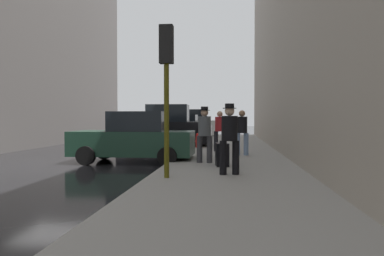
{
  "coord_description": "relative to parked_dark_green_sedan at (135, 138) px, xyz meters",
  "views": [
    {
      "loc": [
        6.01,
        -12.33,
        1.57
      ],
      "look_at": [
        4.17,
        5.35,
        1.09
      ],
      "focal_mm": 35.0,
      "sensor_mm": 36.0,
      "label": 1
    }
  ],
  "objects": [
    {
      "name": "rolling_suitcase",
      "position": [
        3.11,
        -1.82,
        -0.36
      ],
      "size": [
        0.43,
        0.6,
        1.04
      ],
      "color": "black",
      "rests_on": "sidewalk"
    },
    {
      "name": "fire_hydrant",
      "position": [
        1.8,
        4.94,
        -0.35
      ],
      "size": [
        0.42,
        0.22,
        0.7
      ],
      "color": "red",
      "rests_on": "sidewalk"
    },
    {
      "name": "parked_red_hatchback",
      "position": [
        -0.0,
        22.68,
        0.0
      ],
      "size": [
        4.26,
        2.17,
        1.79
      ],
      "color": "#B2191E",
      "rests_on": "ground_plane"
    },
    {
      "name": "parked_dark_green_sedan",
      "position": [
        0.0,
        0.0,
        0.0
      ],
      "size": [
        4.2,
        2.06,
        1.79
      ],
      "color": "#193828",
      "rests_on": "ground_plane"
    },
    {
      "name": "parked_black_suv",
      "position": [
        -0.0,
        6.15,
        0.18
      ],
      "size": [
        4.66,
        2.18,
        2.25
      ],
      "color": "black",
      "rests_on": "ground_plane"
    },
    {
      "name": "pedestrian_in_jeans",
      "position": [
        3.79,
        1.49,
        0.26
      ],
      "size": [
        0.51,
        0.42,
        1.71
      ],
      "color": "#728CB2",
      "rests_on": "sidewalk"
    },
    {
      "name": "parked_silver_sedan",
      "position": [
        -0.0,
        11.93,
        0.0
      ],
      "size": [
        4.24,
        2.14,
        1.79
      ],
      "color": "#B7BABF",
      "rests_on": "ground_plane"
    },
    {
      "name": "ground_plane",
      "position": [
        -2.65,
        -0.51,
        -0.85
      ],
      "size": [
        120.0,
        120.0,
        0.0
      ],
      "primitive_type": "plane",
      "color": "black"
    },
    {
      "name": "parked_white_van",
      "position": [
        -0.0,
        16.96,
        0.18
      ],
      "size": [
        4.66,
        2.17,
        2.25
      ],
      "color": "silver",
      "rests_on": "ground_plane"
    },
    {
      "name": "sidewalk",
      "position": [
        3.35,
        -0.51,
        -0.77
      ],
      "size": [
        4.0,
        40.0,
        0.15
      ],
      "primitive_type": "cube",
      "color": "gray",
      "rests_on": "ground_plane"
    },
    {
      "name": "pedestrian_in_red_jacket",
      "position": [
        2.9,
        3.15,
        0.26
      ],
      "size": [
        0.5,
        0.41,
        1.71
      ],
      "color": "black",
      "rests_on": "sidewalk"
    },
    {
      "name": "traffic_light",
      "position": [
        1.85,
        -4.1,
        1.91
      ],
      "size": [
        0.32,
        0.32,
        3.6
      ],
      "color": "#514C0F",
      "rests_on": "sidewalk"
    },
    {
      "name": "pedestrian_with_beanie",
      "position": [
        2.54,
        -1.06,
        0.29
      ],
      "size": [
        0.51,
        0.43,
        1.78
      ],
      "color": "#333338",
      "rests_on": "sidewalk"
    },
    {
      "name": "pedestrian_with_fedora",
      "position": [
        3.34,
        -3.46,
        0.29
      ],
      "size": [
        0.53,
        0.47,
        1.78
      ],
      "color": "black",
      "rests_on": "sidewalk"
    }
  ]
}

